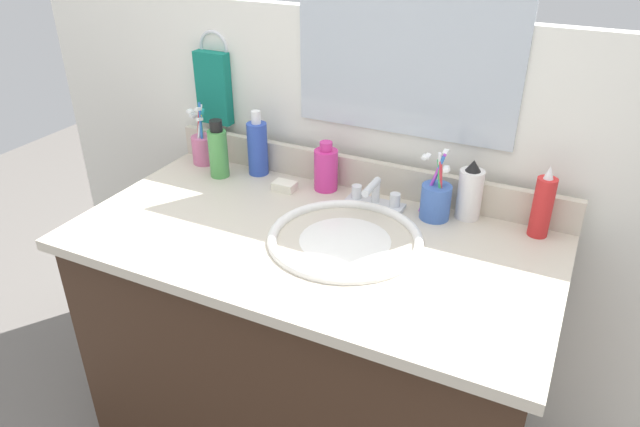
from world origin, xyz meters
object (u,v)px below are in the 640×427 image
Objects in this scene: bottle_spray_red at (543,206)px; cup_blue_plastic at (436,200)px; hand_towel at (214,88)px; bottle_toner_green at (218,151)px; cup_pink at (203,147)px; soap_bar at (285,186)px; bottle_soap_pink at (326,169)px; bottle_shampoo_blue at (258,147)px; faucet at (375,197)px; bottle_lotion_white at (470,192)px.

cup_blue_plastic is (-0.25, -0.03, -0.03)m from bottle_spray_red.
bottle_toner_green is (0.09, -0.13, -0.14)m from hand_towel.
cup_pink is 0.33m from soap_bar.
bottle_spray_red is at bearing 0.05° from cup_pink.
soap_bar is (0.31, -0.13, -0.21)m from hand_towel.
bottle_soap_pink is 0.73× the size of bottle_shampoo_blue.
bottle_toner_green is 0.23m from soap_bar.
bottle_lotion_white reaches higher than faucet.
bottle_spray_red is 1.00× the size of cup_blue_plastic.
bottle_toner_green is at bearing -174.29° from bottle_lotion_white.
bottle_toner_green is 0.33m from bottle_soap_pink.
bottle_lotion_white is 0.82m from cup_pink.
cup_blue_plastic is (0.74, -0.10, -0.17)m from hand_towel.
hand_towel is at bearing 157.62° from soap_bar.
faucet is 0.25m from bottle_lotion_white.
hand_towel is 1.13× the size of cup_pink.
bottle_shampoo_blue and cup_pink have the same top height.
bottle_lotion_white is 0.83× the size of cup_pink.
bottle_spray_red reaches higher than bottle_soap_pink.
cup_blue_plastic reaches higher than faucet.
bottle_spray_red is (0.42, 0.04, 0.05)m from faucet.
hand_towel reaches higher than bottle_shampoo_blue.
bottle_shampoo_blue is at bearing 2.21° from cup_pink.
bottle_soap_pink reaches higher than faucet.
bottle_shampoo_blue reaches higher than bottle_soap_pink.
cup_pink reaches higher than faucet.
cup_pink is (-0.10, 0.06, -0.03)m from bottle_toner_green.
bottle_toner_green is 0.94× the size of bottle_spray_red.
soap_bar is (-0.68, -0.06, -0.07)m from bottle_spray_red.
cup_blue_plastic is 0.43m from soap_bar.
cup_pink is at bearing -179.05° from bottle_lotion_white.
bottle_toner_green is at bearing -144.94° from bottle_shampoo_blue.
faucet reaches higher than soap_bar.
bottle_toner_green reaches higher than soap_bar.
bottle_soap_pink is at bearing -1.67° from bottle_shampoo_blue.
cup_pink is at bearing -179.95° from bottle_spray_red.
cup_blue_plastic is at bearing -2.13° from cup_pink.
hand_towel reaches higher than bottle_soap_pink.
bottle_spray_red is 0.69m from soap_bar.
hand_towel is 1.38× the size of faucet.
bottle_toner_green is (-0.72, -0.07, 0.01)m from bottle_lotion_white.
hand_towel is at bearing 175.97° from bottle_spray_red.
bottle_lotion_white is 0.83× the size of bottle_shampoo_blue.
soap_bar is (0.12, -0.06, -0.07)m from bottle_shampoo_blue.
soap_bar is (0.32, -0.06, -0.04)m from cup_pink.
bottle_shampoo_blue reaches higher than cup_blue_plastic.
bottle_lotion_white reaches higher than soap_bar.
bottle_soap_pink is at bearing 10.51° from bottle_toner_green.
cup_blue_plastic is (0.65, 0.03, -0.03)m from bottle_toner_green.
bottle_soap_pink is at bearing -179.99° from bottle_spray_red.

